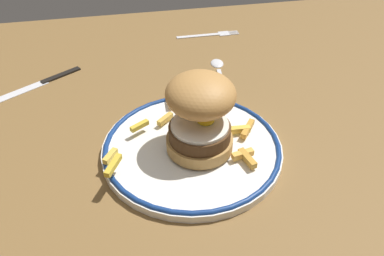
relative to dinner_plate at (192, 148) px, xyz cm
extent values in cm
cube|color=brown|center=(1.83, 1.38, -2.84)|extent=(123.88, 105.93, 4.00)
cylinder|color=white|center=(0.00, 0.00, -0.24)|extent=(26.74, 26.74, 1.20)
torus|color=navy|center=(0.00, 0.00, 0.36)|extent=(26.34, 26.34, 0.80)
cylinder|color=#B18141|center=(0.94, -0.87, 1.66)|extent=(9.68, 9.68, 1.80)
cylinder|color=#462C17|center=(0.94, -0.87, 3.57)|extent=(8.90, 8.90, 2.02)
cylinder|color=white|center=(0.94, -0.87, 4.83)|extent=(8.22, 8.22, 0.50)
ellipsoid|color=yellow|center=(1.64, -0.57, 5.50)|extent=(2.60, 2.60, 1.40)
ellipsoid|color=#B68043|center=(1.33, 0.59, 8.97)|extent=(9.89, 10.14, 5.69)
cube|color=gold|center=(-3.11, 6.29, 1.16)|extent=(2.85, 2.71, 0.79)
cube|color=gold|center=(-11.49, -4.52, 2.78)|extent=(2.55, 3.87, 0.81)
cube|color=orange|center=(-1.50, 11.65, 1.14)|extent=(1.01, 4.43, 0.76)
cube|color=gold|center=(6.52, -4.10, 1.21)|extent=(3.35, 1.52, 0.89)
cube|color=gold|center=(6.91, -5.04, 1.21)|extent=(1.84, 3.82, 0.90)
cube|color=gold|center=(-7.26, 4.40, 1.89)|extent=(3.05, 2.29, 0.75)
cube|color=gold|center=(8.97, 1.63, 1.19)|extent=(3.17, 3.92, 0.85)
cube|color=gold|center=(7.74, 1.51, 1.21)|extent=(3.16, 1.04, 0.90)
cube|color=gold|center=(-11.93, -0.84, 1.18)|extent=(2.28, 2.83, 0.84)
cube|color=silver|center=(9.01, 38.32, -0.66)|extent=(10.00, 1.02, 0.36)
cube|color=silver|center=(15.01, 38.34, -0.66)|extent=(2.41, 2.21, 0.32)
cube|color=silver|center=(17.21, 39.09, -0.66)|extent=(2.40, 0.27, 0.28)
cube|color=silver|center=(17.21, 38.59, -0.66)|extent=(2.40, 0.27, 0.28)
cube|color=silver|center=(17.21, 38.09, -0.66)|extent=(2.40, 0.27, 0.28)
cube|color=silver|center=(17.22, 37.59, -0.66)|extent=(2.40, 0.27, 0.28)
cube|color=black|center=(-20.60, 26.46, -0.54)|extent=(7.42, 5.26, 0.70)
cube|color=silver|center=(-27.81, 21.95, -0.64)|extent=(10.28, 7.36, 0.24)
cube|color=silver|center=(9.35, 18.36, -0.64)|extent=(1.82, 9.03, 0.32)
ellipsoid|color=silver|center=(10.15, 25.31, -0.44)|extent=(2.99, 3.87, 0.90)
camera|label=1|loc=(-8.67, -44.10, 39.49)|focal=37.54mm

